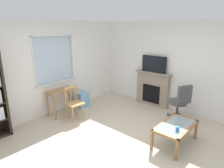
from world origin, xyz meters
The scene contains 11 objects.
ground centered at (0.00, 0.00, -0.01)m, with size 5.92×6.07×0.02m, color beige.
wall_back_with_window centered at (-0.01, 2.54, 1.28)m, with size 4.92×0.15×2.61m.
wall_right centered at (2.52, 0.00, 1.30)m, with size 0.12×5.27×2.61m, color white.
desk_under_window centered at (0.04, 2.19, 0.59)m, with size 0.82×0.47×0.72m.
wooden_chair centered at (0.05, 1.67, 0.46)m, with size 0.45×0.44×0.90m.
plastic_drawer_unit centered at (0.77, 2.24, 0.23)m, with size 0.35×0.40×0.46m, color #72ADDB.
fireplace centered at (2.36, 0.62, 0.54)m, with size 0.26×1.18×1.08m.
tv centered at (2.35, 0.62, 1.33)m, with size 0.06×0.80×0.50m.
office_chair centered at (1.87, -0.49, 0.55)m, with size 0.60×0.62×1.00m.
coffee_table centered at (0.72, -0.89, 0.38)m, with size 1.06×0.57×0.44m.
sippy_cup centered at (0.50, -1.01, 0.49)m, with size 0.07×0.07×0.09m, color #337FD6.
Camera 1 is at (-2.93, -2.34, 2.40)m, focal length 31.43 mm.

